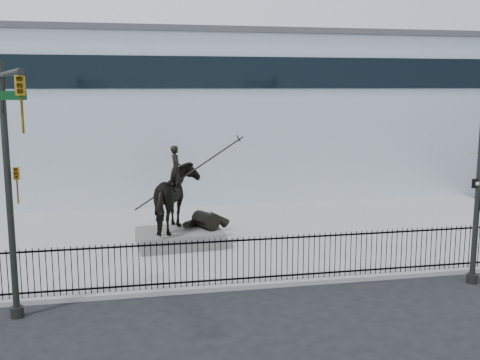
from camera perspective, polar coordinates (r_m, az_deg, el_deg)
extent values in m
plane|color=black|center=(17.11, 2.48, -12.18)|extent=(120.00, 120.00, 0.00)
cube|color=gray|center=(23.60, -1.58, -5.84)|extent=(30.00, 12.00, 0.15)
cube|color=white|center=(35.68, -5.18, 6.54)|extent=(44.00, 14.00, 9.00)
cube|color=black|center=(18.14, 1.53, -9.88)|extent=(22.00, 0.05, 0.05)
cube|color=black|center=(17.77, 1.55, -6.07)|extent=(22.00, 0.05, 0.05)
cube|color=black|center=(17.95, 1.54, -8.07)|extent=(22.00, 0.03, 1.50)
cube|color=#625F5A|center=(22.21, -6.16, -5.86)|extent=(3.41, 2.50, 0.61)
imported|color=black|center=(21.85, -6.23, -1.84)|extent=(2.40, 2.74, 2.57)
imported|color=black|center=(21.63, -6.55, 1.21)|extent=(0.47, 0.67, 1.74)
cylinder|color=black|center=(21.75, -5.36, 0.57)|extent=(4.13, 0.42, 2.62)
cylinder|color=black|center=(17.10, -21.71, -12.34)|extent=(0.36, 0.36, 0.30)
cylinder|color=black|center=(16.20, -22.43, -1.25)|extent=(0.18, 0.18, 7.00)
cylinder|color=black|center=(13.75, -22.46, 9.97)|extent=(1.47, 4.84, 0.12)
imported|color=#AE7C13|center=(11.56, -21.32, 7.13)|extent=(0.18, 0.22, 1.10)
imported|color=#AE7C13|center=(16.12, -21.71, -0.52)|extent=(0.16, 0.20, 1.00)
cube|color=#0C3F19|center=(14.71, -22.58, 7.93)|extent=(0.90, 0.03, 0.22)
cylinder|color=black|center=(19.99, 22.49, -9.22)|extent=(0.36, 0.36, 0.30)
cylinder|color=black|center=(19.22, 23.12, 0.30)|extent=(0.18, 0.18, 7.00)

